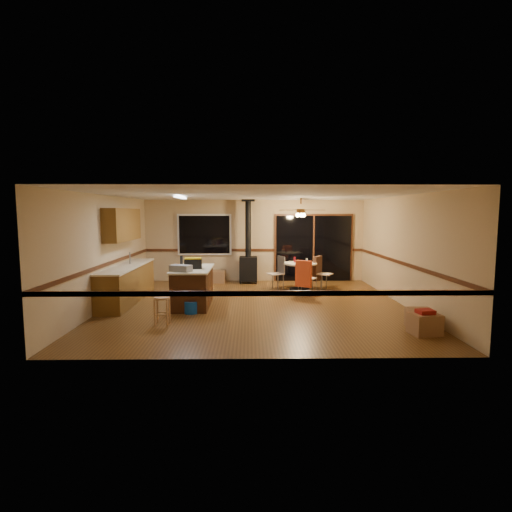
{
  "coord_description": "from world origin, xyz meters",
  "views": [
    {
      "loc": [
        -0.15,
        -9.31,
        2.19
      ],
      "look_at": [
        0.0,
        0.3,
        1.15
      ],
      "focal_mm": 28.0,
      "sensor_mm": 36.0,
      "label": 1
    }
  ],
  "objects_px": {
    "toolbox_black": "(193,264)",
    "kitchen_island": "(193,287)",
    "wood_stove": "(248,260)",
    "blue_bucket": "(191,307)",
    "dining_table": "(300,271)",
    "chair_left": "(279,269)",
    "chair_right": "(318,268)",
    "box_under_window": "(218,277)",
    "box_corner_b": "(420,318)",
    "chair_near": "(304,274)",
    "bar_stool": "(162,311)",
    "box_corner_a": "(425,324)",
    "toolbox_grey": "(181,268)"
  },
  "relations": [
    {
      "from": "blue_bucket",
      "to": "chair_right",
      "type": "relative_size",
      "value": 0.46
    },
    {
      "from": "toolbox_black",
      "to": "chair_near",
      "type": "distance_m",
      "value": 3.0
    },
    {
      "from": "bar_stool",
      "to": "box_corner_b",
      "type": "height_order",
      "value": "bar_stool"
    },
    {
      "from": "toolbox_black",
      "to": "box_under_window",
      "type": "distance_m",
      "value": 3.3
    },
    {
      "from": "blue_bucket",
      "to": "box_under_window",
      "type": "bearing_deg",
      "value": 85.94
    },
    {
      "from": "wood_stove",
      "to": "blue_bucket",
      "type": "xyz_separation_m",
      "value": [
        -1.24,
        -3.77,
        -0.59
      ]
    },
    {
      "from": "box_corner_a",
      "to": "toolbox_black",
      "type": "bearing_deg",
      "value": 153.61
    },
    {
      "from": "box_under_window",
      "to": "box_corner_a",
      "type": "relative_size",
      "value": 0.98
    },
    {
      "from": "chair_left",
      "to": "chair_right",
      "type": "xyz_separation_m",
      "value": [
        1.15,
        0.0,
        0.01
      ]
    },
    {
      "from": "box_under_window",
      "to": "dining_table",
      "type": "bearing_deg",
      "value": -26.2
    },
    {
      "from": "kitchen_island",
      "to": "box_corner_b",
      "type": "bearing_deg",
      "value": -22.66
    },
    {
      "from": "dining_table",
      "to": "box_corner_b",
      "type": "relative_size",
      "value": 2.06
    },
    {
      "from": "chair_left",
      "to": "chair_right",
      "type": "bearing_deg",
      "value": 0.22
    },
    {
      "from": "kitchen_island",
      "to": "dining_table",
      "type": "distance_m",
      "value": 3.37
    },
    {
      "from": "chair_left",
      "to": "wood_stove",
      "type": "bearing_deg",
      "value": 130.95
    },
    {
      "from": "bar_stool",
      "to": "dining_table",
      "type": "distance_m",
      "value": 4.72
    },
    {
      "from": "blue_bucket",
      "to": "box_corner_a",
      "type": "bearing_deg",
      "value": -19.74
    },
    {
      "from": "chair_left",
      "to": "toolbox_grey",
      "type": "bearing_deg",
      "value": -132.49
    },
    {
      "from": "wood_stove",
      "to": "bar_stool",
      "type": "relative_size",
      "value": 4.55
    },
    {
      "from": "box_corner_b",
      "to": "blue_bucket",
      "type": "bearing_deg",
      "value": 165.14
    },
    {
      "from": "toolbox_black",
      "to": "box_corner_a",
      "type": "xyz_separation_m",
      "value": [
        4.49,
        -2.23,
        -0.82
      ]
    },
    {
      "from": "wood_stove",
      "to": "toolbox_black",
      "type": "relative_size",
      "value": 6.24
    },
    {
      "from": "kitchen_island",
      "to": "wood_stove",
      "type": "xyz_separation_m",
      "value": [
        1.3,
        3.05,
        0.28
      ]
    },
    {
      "from": "kitchen_island",
      "to": "box_corner_a",
      "type": "relative_size",
      "value": 3.37
    },
    {
      "from": "wood_stove",
      "to": "chair_near",
      "type": "xyz_separation_m",
      "value": [
        1.48,
        -2.01,
        -0.13
      ]
    },
    {
      "from": "chair_near",
      "to": "box_under_window",
      "type": "height_order",
      "value": "chair_near"
    },
    {
      "from": "wood_stove",
      "to": "dining_table",
      "type": "xyz_separation_m",
      "value": [
        1.48,
        -1.16,
        -0.2
      ]
    },
    {
      "from": "bar_stool",
      "to": "box_corner_a",
      "type": "height_order",
      "value": "bar_stool"
    },
    {
      "from": "chair_near",
      "to": "toolbox_black",
      "type": "bearing_deg",
      "value": -157.64
    },
    {
      "from": "kitchen_island",
      "to": "bar_stool",
      "type": "relative_size",
      "value": 3.03
    },
    {
      "from": "chair_right",
      "to": "wood_stove",
      "type": "bearing_deg",
      "value": 153.6
    },
    {
      "from": "toolbox_black",
      "to": "chair_right",
      "type": "relative_size",
      "value": 0.58
    },
    {
      "from": "toolbox_black",
      "to": "kitchen_island",
      "type": "bearing_deg",
      "value": 106.89
    },
    {
      "from": "toolbox_grey",
      "to": "blue_bucket",
      "type": "distance_m",
      "value": 0.89
    },
    {
      "from": "chair_left",
      "to": "box_corner_b",
      "type": "xyz_separation_m",
      "value": [
        2.42,
        -3.96,
        -0.4
      ]
    },
    {
      "from": "chair_near",
      "to": "chair_right",
      "type": "distance_m",
      "value": 1.14
    },
    {
      "from": "toolbox_black",
      "to": "bar_stool",
      "type": "distance_m",
      "value": 1.74
    },
    {
      "from": "toolbox_grey",
      "to": "chair_right",
      "type": "bearing_deg",
      "value": 36.32
    },
    {
      "from": "bar_stool",
      "to": "chair_left",
      "type": "relative_size",
      "value": 1.03
    },
    {
      "from": "blue_bucket",
      "to": "box_corner_a",
      "type": "distance_m",
      "value": 4.74
    },
    {
      "from": "wood_stove",
      "to": "toolbox_black",
      "type": "height_order",
      "value": "wood_stove"
    },
    {
      "from": "wood_stove",
      "to": "chair_near",
      "type": "relative_size",
      "value": 3.6
    },
    {
      "from": "blue_bucket",
      "to": "chair_right",
      "type": "bearing_deg",
      "value": 40.19
    },
    {
      "from": "blue_bucket",
      "to": "dining_table",
      "type": "bearing_deg",
      "value": 43.82
    },
    {
      "from": "blue_bucket",
      "to": "chair_near",
      "type": "height_order",
      "value": "chair_near"
    },
    {
      "from": "chair_right",
      "to": "box_corner_b",
      "type": "relative_size",
      "value": 1.53
    },
    {
      "from": "dining_table",
      "to": "toolbox_black",
      "type": "bearing_deg",
      "value": -144.28
    },
    {
      "from": "chair_near",
      "to": "chair_right",
      "type": "relative_size",
      "value": 1.0
    },
    {
      "from": "bar_stool",
      "to": "chair_right",
      "type": "bearing_deg",
      "value": 44.59
    },
    {
      "from": "wood_stove",
      "to": "box_corner_b",
      "type": "distance_m",
      "value": 5.99
    }
  ]
}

